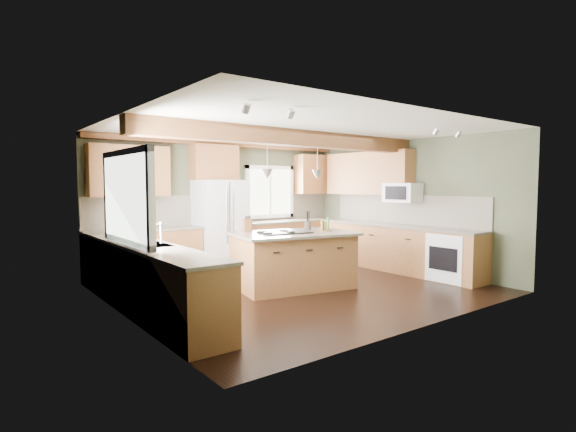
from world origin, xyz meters
TOP-DOWN VIEW (x-y plane):
  - floor at (0.00, 0.00)m, footprint 5.60×5.60m
  - ceiling at (0.00, 0.00)m, footprint 5.60×5.60m
  - wall_back at (0.00, 2.50)m, footprint 5.60×0.00m
  - wall_left at (-2.80, 0.00)m, footprint 0.00×5.00m
  - wall_right at (2.80, 0.00)m, footprint 0.00×5.00m
  - ceiling_beam at (0.00, 0.10)m, footprint 5.55×0.26m
  - soffit_trim at (0.00, 2.40)m, footprint 5.55×0.20m
  - backsplash_back at (0.00, 2.48)m, footprint 5.58×0.03m
  - backsplash_right at (2.78, 0.05)m, footprint 0.03×3.70m
  - base_cab_back_left at (-1.79, 2.20)m, footprint 2.02×0.60m
  - counter_back_left at (-1.79, 2.20)m, footprint 2.06×0.64m
  - base_cab_back_right at (1.49, 2.20)m, footprint 2.62×0.60m
  - counter_back_right at (1.49, 2.20)m, footprint 2.66×0.64m
  - base_cab_left at (-2.50, 0.05)m, footprint 0.60×3.70m
  - counter_left at (-2.50, 0.05)m, footprint 0.64×3.74m
  - base_cab_right at (2.50, 0.05)m, footprint 0.60×3.70m
  - counter_right at (2.50, 0.05)m, footprint 0.64×3.74m
  - upper_cab_back_left at (-1.99, 2.33)m, footprint 1.40×0.35m
  - upper_cab_over_fridge at (-0.30, 2.33)m, footprint 0.96×0.35m
  - upper_cab_right at (2.62, 0.90)m, footprint 0.35×2.20m
  - upper_cab_back_corner at (2.30, 2.33)m, footprint 0.90×0.35m
  - window_left at (-2.78, 0.05)m, footprint 0.04×1.60m
  - window_back at (1.15, 2.48)m, footprint 1.10×0.04m
  - sink at (-2.50, 0.05)m, footprint 0.50×0.65m
  - faucet at (-2.32, 0.05)m, footprint 0.02×0.02m
  - dishwasher at (-2.49, -1.25)m, footprint 0.60×0.60m
  - oven at (2.49, -1.25)m, footprint 0.60×0.72m
  - microwave at (2.58, -0.05)m, footprint 0.40×0.70m
  - pendant_left at (-0.49, 0.19)m, footprint 0.18×0.18m
  - pendant_right at (0.41, 0.01)m, footprint 0.18×0.18m
  - refrigerator at (-0.30, 2.12)m, footprint 0.90×0.74m
  - island at (-0.04, 0.10)m, footprint 2.02×1.46m
  - island_top at (-0.04, 0.10)m, footprint 2.16×1.60m
  - cooktop at (-0.19, 0.13)m, footprint 0.88×0.67m
  - knife_block at (-0.58, 0.65)m, footprint 0.15×0.12m
  - utensil_crock at (0.41, 0.26)m, footprint 0.12×0.12m
  - bottle_tray at (0.58, -0.01)m, footprint 0.28×0.28m

SIDE VIEW (x-z plane):
  - floor at x=0.00m, z-range 0.00..0.00m
  - dishwasher at x=-2.49m, z-range 0.01..0.85m
  - oven at x=2.49m, z-range 0.01..0.85m
  - base_cab_back_left at x=-1.79m, z-range 0.00..0.88m
  - base_cab_back_right at x=1.49m, z-range 0.00..0.88m
  - base_cab_left at x=-2.50m, z-range 0.00..0.88m
  - base_cab_right at x=2.50m, z-range 0.00..0.88m
  - island at x=-0.04m, z-range 0.00..0.88m
  - counter_back_left at x=-1.79m, z-range 0.88..0.92m
  - counter_back_right at x=1.49m, z-range 0.88..0.92m
  - counter_left at x=-2.50m, z-range 0.88..0.92m
  - counter_right at x=2.50m, z-range 0.88..0.92m
  - refrigerator at x=-0.30m, z-range 0.00..1.80m
  - island_top at x=-0.04m, z-range 0.88..0.92m
  - sink at x=-2.50m, z-range 0.89..0.92m
  - cooktop at x=-0.19m, z-range 0.92..0.94m
  - utensil_crock at x=0.41m, z-range 0.92..1.07m
  - knife_block at x=-0.58m, z-range 0.92..1.14m
  - bottle_tray at x=0.58m, z-range 0.92..1.14m
  - faucet at x=-2.32m, z-range 0.91..1.19m
  - backsplash_back at x=0.00m, z-range 0.92..1.50m
  - backsplash_right at x=2.78m, z-range 0.92..1.50m
  - wall_back at x=0.00m, z-range -1.50..4.10m
  - wall_left at x=-2.80m, z-range -1.20..3.80m
  - wall_right at x=2.80m, z-range -1.20..3.80m
  - window_back at x=1.15m, z-range 1.05..2.05m
  - window_left at x=-2.78m, z-range 1.02..2.08m
  - microwave at x=2.58m, z-range 1.36..1.74m
  - pendant_left at x=-0.49m, z-range 1.80..1.96m
  - pendant_right at x=0.41m, z-range 1.80..1.96m
  - upper_cab_back_left at x=-1.99m, z-range 1.50..2.40m
  - upper_cab_right at x=2.62m, z-range 1.50..2.40m
  - upper_cab_back_corner at x=2.30m, z-range 1.50..2.40m
  - upper_cab_over_fridge at x=-0.30m, z-range 1.80..2.50m
  - ceiling_beam at x=0.00m, z-range 2.34..2.60m
  - soffit_trim at x=0.00m, z-range 2.49..2.59m
  - ceiling at x=0.00m, z-range 2.60..2.60m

